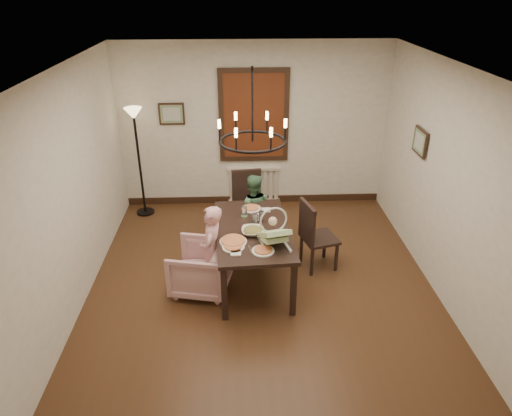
{
  "coord_description": "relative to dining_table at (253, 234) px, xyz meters",
  "views": [
    {
      "loc": [
        -0.29,
        -4.94,
        3.67
      ],
      "look_at": [
        -0.07,
        0.18,
        1.05
      ],
      "focal_mm": 32.0,
      "sensor_mm": 36.0,
      "label": 1
    }
  ],
  "objects": [
    {
      "name": "chandelier",
      "position": [
        0.0,
        -0.0,
        1.26
      ],
      "size": [
        0.8,
        0.8,
        0.04
      ],
      "primitive_type": "torus",
      "color": "black",
      "rests_on": "room_shell"
    },
    {
      "name": "chair_far",
      "position": [
        -0.02,
        1.18,
        -0.17
      ],
      "size": [
        0.51,
        0.51,
        1.04
      ],
      "primitive_type": null,
      "rotation": [
        0.0,
        0.0,
        0.13
      ],
      "color": "black",
      "rests_on": "room_shell"
    },
    {
      "name": "chair_right",
      "position": [
        0.93,
        0.27,
        -0.19
      ],
      "size": [
        0.55,
        0.55,
        1.02
      ],
      "primitive_type": null,
      "rotation": [
        0.0,
        0.0,
        1.84
      ],
      "color": "black",
      "rests_on": "room_shell"
    },
    {
      "name": "picture_back",
      "position": [
        -1.24,
        2.34,
        0.96
      ],
      "size": [
        0.42,
        0.03,
        0.36
      ],
      "primitive_type": "cube",
      "color": "black",
      "rests_on": "room_shell"
    },
    {
      "name": "elderly_woman",
      "position": [
        -0.52,
        -0.22,
        -0.19
      ],
      "size": [
        0.3,
        0.4,
        1.0
      ],
      "primitive_type": "imported",
      "rotation": [
        0.0,
        0.0,
        -1.74
      ],
      "color": "#E5A2A7",
      "rests_on": "room_shell"
    },
    {
      "name": "armchair",
      "position": [
        -0.69,
        -0.19,
        -0.37
      ],
      "size": [
        0.85,
        0.83,
        0.65
      ],
      "primitive_type": "imported",
      "rotation": [
        0.0,
        0.0,
        -1.77
      ],
      "color": "#D5A3AA",
      "rests_on": "room_shell"
    },
    {
      "name": "baby_bouncer",
      "position": [
        0.23,
        -0.38,
        0.25
      ],
      "size": [
        0.48,
        0.57,
        0.32
      ],
      "primitive_type": null,
      "rotation": [
        0.0,
        0.0,
        0.25
      ],
      "color": "#B6D694",
      "rests_on": "dining_table"
    },
    {
      "name": "seated_man",
      "position": [
        0.03,
        0.91,
        -0.22
      ],
      "size": [
        0.47,
        0.37,
        0.94
      ],
      "primitive_type": "imported",
      "rotation": [
        0.0,
        0.0,
        3.1
      ],
      "color": "#4B7F57",
      "rests_on": "room_shell"
    },
    {
      "name": "dining_table",
      "position": [
        0.0,
        0.0,
        0.0
      ],
      "size": [
        1.03,
        1.71,
        0.78
      ],
      "rotation": [
        0.0,
        0.0,
        0.06
      ],
      "color": "black",
      "rests_on": "room_shell"
    },
    {
      "name": "radiator",
      "position": [
        0.11,
        2.35,
        -0.34
      ],
      "size": [
        0.92,
        0.12,
        0.62
      ],
      "primitive_type": null,
      "color": "silver",
      "rests_on": "room_shell"
    },
    {
      "name": "floor_lamp",
      "position": [
        -1.79,
        2.02,
        0.21
      ],
      "size": [
        0.3,
        0.3,
        1.8
      ],
      "primitive_type": null,
      "color": "black",
      "rests_on": "room_shell"
    },
    {
      "name": "drinking_glass",
      "position": [
        0.03,
        0.12,
        0.16
      ],
      "size": [
        0.07,
        0.07,
        0.15
      ],
      "primitive_type": "cylinder",
      "color": "silver",
      "rests_on": "dining_table"
    },
    {
      "name": "window_blinds",
      "position": [
        0.11,
        2.33,
        0.91
      ],
      "size": [
        1.0,
        0.03,
        1.4
      ],
      "primitive_type": "cube",
      "color": "maroon",
      "rests_on": "room_shell"
    },
    {
      "name": "picture_right",
      "position": [
        2.32,
        0.77,
        0.96
      ],
      "size": [
        0.03,
        0.42,
        0.36
      ],
      "primitive_type": "cube",
      "rotation": [
        0.0,
        0.0,
        1.57
      ],
      "color": "black",
      "rests_on": "room_shell"
    },
    {
      "name": "salad_bowl",
      "position": [
        -0.01,
        -0.13,
        0.13
      ],
      "size": [
        0.34,
        0.34,
        0.08
      ],
      "primitive_type": "imported",
      "color": "white",
      "rests_on": "dining_table"
    },
    {
      "name": "pizza_platter",
      "position": [
        -0.25,
        -0.33,
        0.11
      ],
      "size": [
        0.33,
        0.33,
        0.04
      ],
      "primitive_type": "cylinder",
      "color": "tan",
      "rests_on": "dining_table"
    },
    {
      "name": "room_shell",
      "position": [
        0.11,
        0.23,
        0.71
      ],
      "size": [
        4.51,
        5.0,
        2.81
      ],
      "color": "#452B17",
      "rests_on": "ground"
    }
  ]
}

